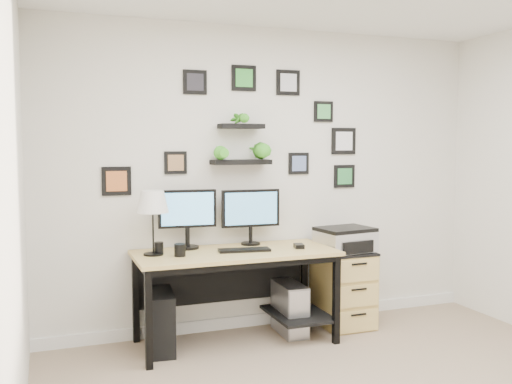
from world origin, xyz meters
name	(u,v)px	position (x,y,z in m)	size (l,w,h in m)	color
room	(270,318)	(0.00, 1.98, 0.05)	(4.00, 4.00, 4.00)	tan
desk	(238,265)	(-0.41, 1.67, 0.63)	(1.60, 0.70, 0.75)	tan
monitor_left	(187,214)	(-0.78, 1.86, 1.03)	(0.47, 0.20, 0.48)	black
monitor_right	(251,212)	(-0.23, 1.85, 1.03)	(0.51, 0.17, 0.47)	black
keyboard	(244,250)	(-0.38, 1.60, 0.76)	(0.41, 0.13, 0.02)	black
mouse	(299,246)	(0.09, 1.57, 0.77)	(0.07, 0.11, 0.03)	black
table_lamp	(153,203)	(-1.09, 1.70, 1.15)	(0.24, 0.24, 0.50)	black
mug	(180,250)	(-0.91, 1.57, 0.80)	(0.09, 0.09, 0.10)	black
pen_cup	(159,248)	(-1.04, 1.74, 0.80)	(0.07, 0.07, 0.09)	black
pc_tower_black	(160,321)	(-1.05, 1.67, 0.23)	(0.21, 0.46, 0.46)	black
pc_tower_grey	(290,308)	(0.06, 1.69, 0.21)	(0.21, 0.44, 0.43)	gray
file_cabinet	(343,288)	(0.59, 1.72, 0.34)	(0.43, 0.53, 0.67)	tan
printer	(345,239)	(0.58, 1.68, 0.78)	(0.50, 0.42, 0.21)	silver
wall_decor	(248,137)	(-0.23, 1.93, 1.66)	(2.28, 0.18, 1.07)	black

